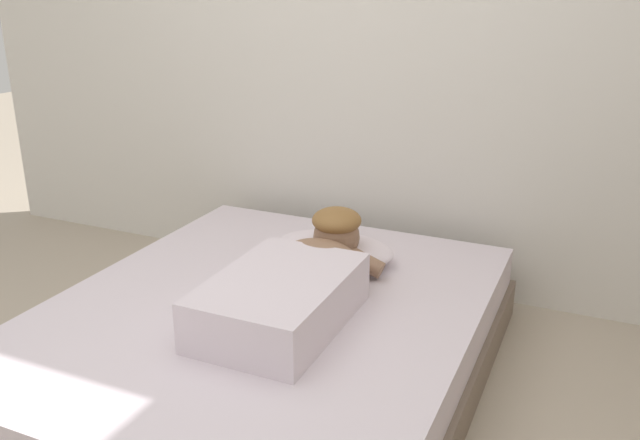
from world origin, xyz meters
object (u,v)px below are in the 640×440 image
Objects in this scene: pillow at (334,248)px; coffee_cup at (359,258)px; person_lying at (298,281)px; cell_phone at (295,292)px; bed at (265,343)px.

coffee_cup is at bearing -6.27° from pillow.
pillow reaches higher than coffee_cup.
person_lying is 0.45m from coffee_cup.
coffee_cup is 0.36m from cell_phone.
bed is 0.54m from pillow.
person_lying is (0.13, 0.03, 0.27)m from bed.
person_lying is at bearing -98.90° from coffee_cup.
cell_phone is at bearing -111.25° from coffee_cup.
person_lying is at bearing -83.88° from pillow.
pillow is at bearing 173.73° from coffee_cup.
person_lying reaches higher than coffee_cup.
pillow reaches higher than cell_phone.
bed is 13.65× the size of cell_phone.
pillow reaches higher than bed.
bed is 15.29× the size of coffee_cup.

